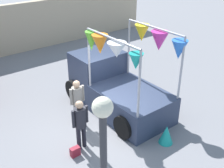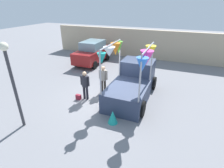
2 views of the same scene
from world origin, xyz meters
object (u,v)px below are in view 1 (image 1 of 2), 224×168
Objects in this scene: street_lamp at (104,163)px; person_customer at (80,120)px; handbag at (75,152)px; vendor_truck at (114,83)px; person_vendor at (77,99)px; folded_kite_bundle_teal at (166,134)px.

person_customer is at bearing 65.68° from street_lamp.
person_customer is 0.91m from handbag.
vendor_truck is 2.51× the size of person_vendor.
vendor_truck is 2.59m from person_customer.
vendor_truck is 5.77m from street_lamp.
person_customer is 1.21m from person_vendor.
folded_kite_bundle_teal is (-0.10, -2.69, -0.62)m from vendor_truck.
handbag is at bearing -125.69° from person_vendor.
street_lamp is (-1.00, -2.79, 2.22)m from handbag.
street_lamp reaches higher than person_vendor.
person_vendor is 1.77m from handbag.
folded_kite_bundle_teal is (2.14, -1.39, -0.66)m from person_customer.
person_vendor reaches higher than person_customer.
street_lamp reaches higher than vendor_truck.
vendor_truck reaches higher than person_vendor.
person_customer is (-2.24, -1.30, 0.04)m from vendor_truck.
person_customer reaches higher than folded_kite_bundle_teal.
street_lamp reaches higher than folded_kite_bundle_teal.
vendor_truck is at bearing 30.06° from person_customer.
handbag is at bearing -150.26° from person_customer.
street_lamp is 4.35m from folded_kite_bundle_teal.
handbag is 0.08× the size of street_lamp.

